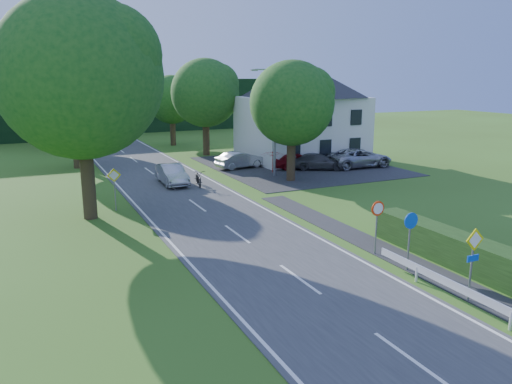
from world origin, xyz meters
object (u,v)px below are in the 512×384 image
motorcycle (198,178)px  parasol (273,162)px  parked_car_silver_a (240,160)px  moving_car (172,174)px  parked_car_red (296,160)px  parked_car_silver_b (359,158)px  streetlight (273,117)px  parked_car_grey (319,162)px

motorcycle → parasol: size_ratio=1.14×
parked_car_silver_a → parasol: 3.25m
moving_car → motorcycle: size_ratio=1.96×
moving_car → parked_car_red: moving_car is taller
parked_car_silver_b → moving_car: bearing=93.0°
streetlight → parked_car_grey: 6.02m
motorcycle → parked_car_silver_b: bearing=15.1°
parked_car_silver_b → parasol: size_ratio=2.94×
motorcycle → parked_car_silver_a: (5.33, 5.01, 0.12)m
parked_car_silver_a → parked_car_silver_b: size_ratio=0.74×
streetlight → moving_car: size_ratio=1.89×
streetlight → parked_car_silver_a: 5.60m
streetlight → parked_car_silver_b: size_ratio=1.44×
parked_car_silver_a → parked_car_silver_b: bearing=-122.1°
motorcycle → parasol: bearing=27.5°
moving_car → parked_car_silver_b: parked_car_silver_b is taller
streetlight → parked_car_grey: size_ratio=1.83×
parasol → moving_car: bearing=-174.3°
motorcycle → moving_car: bearing=149.2°
motorcycle → parked_car_silver_a: size_ratio=0.52×
parked_car_silver_a → moving_car: bearing=108.8°
parked_car_grey → parasol: 4.03m
streetlight → parked_car_red: streetlight is taller
motorcycle → parasol: (6.86, 2.14, 0.28)m
parked_car_grey → moving_car: bearing=118.6°
parked_car_silver_b → parked_car_red: bearing=75.8°
motorcycle → parked_car_grey: bearing=19.5°
motorcycle → parked_car_grey: parked_car_grey is taller
motorcycle → parked_car_silver_b: size_ratio=0.39×
parked_car_red → parked_car_grey: (1.51, -1.08, -0.03)m
streetlight → motorcycle: streetlight is taller
streetlight → parked_car_silver_b: bearing=2.1°
moving_car → parked_car_red: 10.96m
parked_car_silver_a → parked_car_grey: size_ratio=0.95×
moving_car → streetlight: bearing=-1.7°
parked_car_silver_a → parasol: (1.53, -2.87, 0.17)m
parked_car_red → parked_car_grey: bearing=-114.9°
parked_car_silver_b → parked_car_silver_a: bearing=70.9°
parked_car_red → parked_car_silver_b: parked_car_silver_b is taller
motorcycle → parked_car_silver_a: 7.31m
parked_car_silver_b → parasol: parasol is taller
parked_car_grey → parasol: (-4.01, 0.36, 0.22)m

